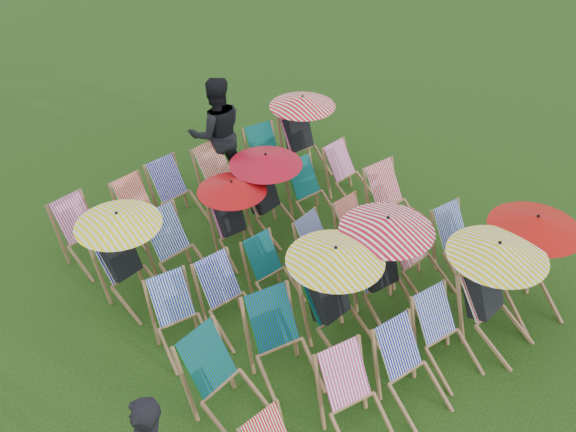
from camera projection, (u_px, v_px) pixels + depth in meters
ground at (302, 284)px, 9.00m from camera, size 100.00×100.00×0.00m
deckchair_1 at (358, 403)px, 6.79m from camera, size 0.76×0.97×0.96m
deckchair_2 at (413, 371)px, 7.14m from camera, size 0.66×0.89×0.94m
deckchair_3 at (448, 337)px, 7.58m from camera, size 0.67×0.89×0.91m
deckchair_4 at (495, 292)px, 7.77m from camera, size 1.20×1.29×1.42m
deckchair_5 at (530, 263)px, 8.23m from camera, size 1.18×1.26×1.40m
deckchair_6 at (226, 383)px, 6.96m from camera, size 0.84×1.05×1.01m
deckchair_7 at (283, 346)px, 7.39m from camera, size 0.83×1.04×1.02m
deckchair_8 at (337, 296)px, 7.73m from camera, size 1.18×1.26×1.40m
deckchair_9 at (386, 266)px, 8.16m from camera, size 1.20×1.26×1.42m
deckchair_10 at (421, 260)px, 8.67m from camera, size 0.72×0.95×0.98m
deckchair_11 at (462, 244)px, 9.00m from camera, size 0.65×0.87×0.91m
deckchair_12 at (180, 320)px, 7.82m from camera, size 0.69×0.89×0.90m
deckchair_13 at (230, 299)px, 8.10m from camera, size 0.62×0.85×0.91m
deckchair_14 at (273, 273)px, 8.57m from camera, size 0.58×0.79×0.83m
deckchair_15 at (326, 250)px, 8.93m from camera, size 0.71×0.88×0.85m
deckchair_16 at (361, 231)px, 9.32m from camera, size 0.58×0.78×0.81m
deckchair_17 at (395, 202)px, 9.75m from camera, size 0.68×0.93×0.99m
deckchair_18 at (126, 257)px, 8.38m from camera, size 1.12×1.23×1.33m
deckchair_19 at (179, 251)px, 8.81m from camera, size 0.75×0.97×0.99m
deckchair_20 at (234, 218)px, 9.22m from camera, size 0.99×1.04×1.18m
deckchair_21 at (269, 193)px, 9.62m from camera, size 1.09×1.18×1.29m
deckchair_22 at (313, 193)px, 10.04m from camera, size 0.60×0.83×0.89m
deckchair_23 at (350, 174)px, 10.50m from camera, size 0.66×0.86×0.88m
deckchair_24 at (87, 235)px, 9.15m from camera, size 0.75×0.94×0.93m
deckchair_25 at (143, 211)px, 9.67m from camera, size 0.67×0.87×0.88m
deckchair_26 at (178, 194)px, 9.99m from camera, size 0.69×0.91×0.93m
deckchair_27 at (225, 179)px, 10.31m from camera, size 0.76×0.97×0.97m
deckchair_28 at (270, 159)px, 10.82m from camera, size 0.73×0.94×0.95m
deckchair_29 at (303, 133)px, 11.07m from camera, size 1.13×1.18×1.34m
person_rear at (217, 133)px, 10.52m from camera, size 1.14×1.01×1.94m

